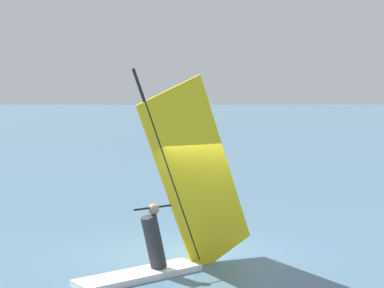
% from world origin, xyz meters
% --- Properties ---
extents(ground_plane, '(4000.00, 4000.00, 0.00)m').
position_xyz_m(ground_plane, '(0.00, 0.00, 0.00)').
color(ground_plane, '#476B84').
extents(windsurfer, '(4.19, 1.08, 4.18)m').
position_xyz_m(windsurfer, '(-1.07, -0.80, 1.08)').
color(windsurfer, white).
rests_on(windsurfer, ground_plane).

